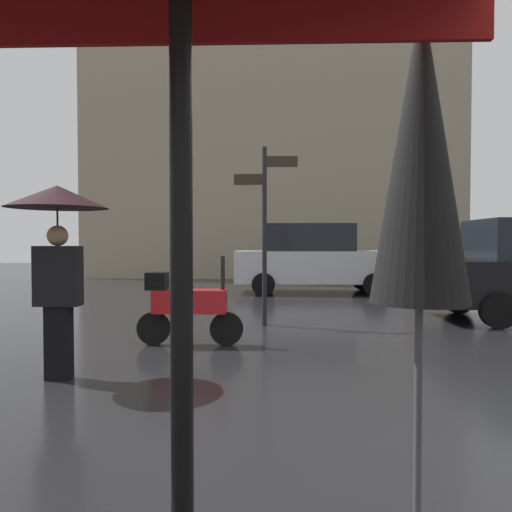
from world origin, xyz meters
name	(u,v)px	position (x,y,z in m)	size (l,w,h in m)	color
ground_plane	(275,503)	(0.00, 0.00, 0.00)	(60.00, 60.00, 0.00)	black
folded_patio_umbrella_near	(420,164)	(0.63, -0.44, 1.77)	(0.44, 0.44, 2.52)	black
pedestrian_with_umbrella	(57,224)	(-2.23, 2.30, 1.61)	(1.03, 1.03, 2.01)	black
parked_scooter	(187,305)	(-1.19, 3.99, 0.56)	(1.48, 0.32, 1.23)	black
parked_car_right	(314,258)	(1.17, 10.89, 0.97)	(4.50, 1.82, 1.94)	silver
street_signpost	(265,218)	(-0.13, 5.57, 1.84)	(1.08, 0.08, 3.04)	black
building_block	(272,98)	(0.00, 17.42, 7.41)	(15.10, 3.03, 14.81)	gray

